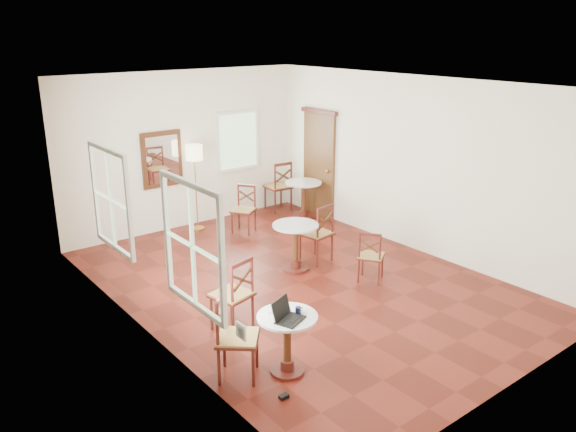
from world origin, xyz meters
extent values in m
plane|color=#5B180F|center=(0.00, 0.00, 0.00)|extent=(7.00, 7.00, 0.00)
cube|color=white|center=(0.00, 3.50, 1.50)|extent=(5.00, 0.02, 3.00)
cube|color=white|center=(0.00, -3.50, 1.50)|extent=(5.00, 0.02, 3.00)
cube|color=white|center=(-2.50, 0.00, 1.50)|extent=(0.02, 7.00, 3.00)
cube|color=white|center=(2.50, 0.00, 1.50)|extent=(0.02, 7.00, 3.00)
cube|color=white|center=(0.00, 0.00, 3.00)|extent=(5.00, 7.00, 0.02)
cube|color=brown|center=(2.46, 2.40, 1.05)|extent=(0.06, 0.90, 2.10)
cube|color=#4F1A13|center=(2.44, 2.40, 2.15)|extent=(0.08, 1.02, 0.08)
sphere|color=#BF8C3F|center=(2.40, 2.08, 1.00)|extent=(0.07, 0.07, 0.07)
cube|color=#4A2613|center=(-0.50, 3.46, 1.40)|extent=(0.80, 0.05, 1.05)
cube|color=white|center=(-0.50, 3.43, 1.40)|extent=(0.64, 0.02, 0.88)
cube|color=white|center=(-2.47, -2.10, 0.95)|extent=(0.02, 0.16, 0.16)
torus|color=red|center=(-2.46, -2.10, 0.95)|extent=(0.02, 0.12, 0.12)
cube|color=white|center=(-2.47, -1.20, 1.55)|extent=(0.06, 1.22, 1.42)
cube|color=white|center=(-2.47, 1.00, 1.55)|extent=(0.06, 1.22, 1.42)
cube|color=white|center=(1.20, 3.47, 1.55)|extent=(1.02, 0.06, 1.22)
cylinder|color=#4F1A13|center=(-1.66, -1.79, 0.02)|extent=(0.39, 0.39, 0.04)
cylinder|color=#4F1A13|center=(-1.66, -1.79, 0.10)|extent=(0.16, 0.16, 0.12)
cylinder|color=#4A2613|center=(-1.66, -1.79, 0.39)|extent=(0.09, 0.09, 0.58)
cylinder|color=#4F1A13|center=(-1.66, -1.79, 0.66)|extent=(0.14, 0.14, 0.06)
cylinder|color=silver|center=(-1.66, -1.79, 0.70)|extent=(0.68, 0.68, 0.03)
cylinder|color=#4F1A13|center=(0.25, 0.42, 0.02)|extent=(0.42, 0.42, 0.04)
cylinder|color=#4F1A13|center=(0.25, 0.42, 0.11)|extent=(0.17, 0.17, 0.13)
cylinder|color=#4A2613|center=(0.25, 0.42, 0.42)|extent=(0.09, 0.09, 0.63)
cylinder|color=#4F1A13|center=(0.25, 0.42, 0.72)|extent=(0.15, 0.15, 0.06)
cylinder|color=silver|center=(0.25, 0.42, 0.76)|extent=(0.74, 0.74, 0.03)
cylinder|color=#4F1A13|center=(2.03, 2.37, 0.02)|extent=(0.42, 0.42, 0.04)
cylinder|color=#4F1A13|center=(2.03, 2.37, 0.11)|extent=(0.17, 0.17, 0.13)
cylinder|color=#4A2613|center=(2.03, 2.37, 0.42)|extent=(0.09, 0.09, 0.63)
cylinder|color=#4F1A13|center=(2.03, 2.37, 0.72)|extent=(0.15, 0.15, 0.06)
cylinder|color=silver|center=(2.03, 2.37, 0.76)|extent=(0.74, 0.74, 0.03)
cylinder|color=#4F1A13|center=(-1.46, -0.32, 0.23)|extent=(0.04, 0.04, 0.47)
cylinder|color=#4F1A13|center=(-1.36, -0.69, 0.23)|extent=(0.04, 0.04, 0.47)
cylinder|color=#4F1A13|center=(-1.82, -0.42, 0.23)|extent=(0.04, 0.04, 0.47)
cylinder|color=#4F1A13|center=(-1.73, -0.78, 0.23)|extent=(0.04, 0.04, 0.47)
cube|color=#4F1A13|center=(-1.59, -0.55, 0.47)|extent=(0.56, 0.56, 0.03)
cube|color=#A17B41|center=(-1.59, -0.55, 0.49)|extent=(0.53, 0.53, 0.04)
cylinder|color=#4F1A13|center=(-1.36, -0.69, 0.73)|extent=(0.04, 0.04, 0.52)
cylinder|color=#4F1A13|center=(-1.73, -0.78, 0.73)|extent=(0.04, 0.04, 0.52)
cube|color=#4F1A13|center=(-1.55, -0.73, 0.97)|extent=(0.39, 0.13, 0.05)
cube|color=#4A2613|center=(-1.55, -0.73, 0.74)|extent=(0.33, 0.11, 0.23)
cube|color=#4A2613|center=(-1.55, -0.73, 0.74)|extent=(0.33, 0.11, 0.23)
cylinder|color=#4F1A13|center=(-2.11, -1.77, 0.23)|extent=(0.04, 0.04, 0.47)
cylinder|color=#4F1A13|center=(-2.39, -1.53, 0.23)|extent=(0.04, 0.04, 0.47)
cylinder|color=#4F1A13|center=(-1.87, -1.49, 0.23)|extent=(0.04, 0.04, 0.47)
cylinder|color=#4F1A13|center=(-2.15, -1.24, 0.23)|extent=(0.04, 0.04, 0.47)
cube|color=#4F1A13|center=(-2.13, -1.51, 0.47)|extent=(0.64, 0.64, 0.03)
cube|color=#A17B41|center=(-2.13, -1.51, 0.49)|extent=(0.62, 0.62, 0.04)
cylinder|color=#4F1A13|center=(-2.39, -1.53, 0.73)|extent=(0.04, 0.04, 0.52)
cylinder|color=#4F1A13|center=(-2.15, -1.24, 0.73)|extent=(0.04, 0.04, 0.52)
cube|color=#4F1A13|center=(-2.27, -1.38, 0.97)|extent=(0.29, 0.32, 0.05)
cube|color=#4A2613|center=(-2.27, -1.38, 0.74)|extent=(0.24, 0.27, 0.23)
cube|color=#4A2613|center=(-2.27, -1.38, 0.74)|extent=(0.24, 0.27, 0.23)
cylinder|color=#4F1A13|center=(0.92, 0.72, 0.24)|extent=(0.04, 0.04, 0.47)
cylinder|color=#4F1A13|center=(0.98, 0.35, 0.24)|extent=(0.04, 0.04, 0.47)
cylinder|color=#4F1A13|center=(0.55, 0.67, 0.24)|extent=(0.04, 0.04, 0.47)
cylinder|color=#4F1A13|center=(0.60, 0.30, 0.24)|extent=(0.04, 0.04, 0.47)
cube|color=#4F1A13|center=(0.76, 0.51, 0.48)|extent=(0.52, 0.52, 0.03)
cube|color=#A17B41|center=(0.76, 0.51, 0.49)|extent=(0.50, 0.50, 0.04)
cylinder|color=#4F1A13|center=(0.98, 0.35, 0.73)|extent=(0.04, 0.04, 0.52)
cylinder|color=#4F1A13|center=(0.60, 0.30, 0.73)|extent=(0.04, 0.04, 0.52)
cube|color=#4F1A13|center=(0.79, 0.32, 0.97)|extent=(0.40, 0.09, 0.05)
cube|color=#4A2613|center=(0.79, 0.32, 0.74)|extent=(0.34, 0.07, 0.23)
cube|color=#4A2613|center=(0.79, 0.32, 0.74)|extent=(0.34, 0.07, 0.23)
cylinder|color=#4F1A13|center=(1.13, -0.65, 0.19)|extent=(0.03, 0.03, 0.39)
cylinder|color=#4F1A13|center=(0.87, -0.82, 0.19)|extent=(0.03, 0.03, 0.39)
cylinder|color=#4F1A13|center=(0.96, -0.39, 0.19)|extent=(0.03, 0.03, 0.39)
cylinder|color=#4F1A13|center=(0.70, -0.56, 0.19)|extent=(0.03, 0.03, 0.39)
cube|color=#4F1A13|center=(0.91, -0.60, 0.39)|extent=(0.53, 0.53, 0.03)
cube|color=#A17B41|center=(0.91, -0.60, 0.41)|extent=(0.50, 0.50, 0.03)
cylinder|color=#4F1A13|center=(0.87, -0.82, 0.60)|extent=(0.03, 0.03, 0.43)
cylinder|color=#4F1A13|center=(0.70, -0.56, 0.60)|extent=(0.03, 0.03, 0.43)
cube|color=#4F1A13|center=(0.78, -0.69, 0.80)|extent=(0.21, 0.29, 0.04)
cube|color=#4A2613|center=(0.78, -0.69, 0.61)|extent=(0.17, 0.25, 0.19)
cube|color=#4A2613|center=(0.78, -0.69, 0.61)|extent=(0.17, 0.25, 0.19)
cylinder|color=#4F1A13|center=(2.21, 3.35, 0.25)|extent=(0.04, 0.04, 0.50)
cylinder|color=#4F1A13|center=(2.17, 2.95, 0.25)|extent=(0.04, 0.04, 0.50)
cylinder|color=#4F1A13|center=(1.81, 3.38, 0.25)|extent=(0.04, 0.04, 0.50)
cylinder|color=#4F1A13|center=(1.77, 2.98, 0.25)|extent=(0.04, 0.04, 0.50)
cube|color=#4F1A13|center=(1.99, 3.16, 0.51)|extent=(0.53, 0.53, 0.03)
cube|color=#A17B41|center=(1.99, 3.16, 0.53)|extent=(0.51, 0.51, 0.04)
cylinder|color=#4F1A13|center=(2.17, 2.95, 0.78)|extent=(0.04, 0.04, 0.56)
cylinder|color=#4F1A13|center=(1.77, 2.98, 0.78)|extent=(0.04, 0.04, 0.56)
cube|color=#4F1A13|center=(1.97, 2.96, 1.04)|extent=(0.43, 0.08, 0.06)
cube|color=#4A2613|center=(1.97, 2.96, 0.80)|extent=(0.36, 0.06, 0.25)
cube|color=#4A2613|center=(1.97, 2.96, 0.80)|extent=(0.36, 0.06, 0.25)
cylinder|color=#4F1A13|center=(0.38, 2.50, 0.21)|extent=(0.03, 0.03, 0.42)
cylinder|color=#4F1A13|center=(0.67, 2.69, 0.21)|extent=(0.03, 0.03, 0.42)
cylinder|color=#4F1A13|center=(0.57, 2.22, 0.21)|extent=(0.03, 0.03, 0.42)
cylinder|color=#4F1A13|center=(0.85, 2.40, 0.21)|extent=(0.03, 0.03, 0.42)
cube|color=#4F1A13|center=(0.62, 2.45, 0.43)|extent=(0.57, 0.57, 0.03)
cube|color=#A17B41|center=(0.62, 2.45, 0.44)|extent=(0.55, 0.55, 0.04)
cylinder|color=#4F1A13|center=(0.67, 2.69, 0.66)|extent=(0.03, 0.03, 0.47)
cylinder|color=#4F1A13|center=(0.85, 2.40, 0.66)|extent=(0.03, 0.03, 0.47)
cube|color=#4F1A13|center=(0.76, 2.55, 0.87)|extent=(0.22, 0.32, 0.05)
cube|color=#4A2613|center=(0.76, 2.55, 0.67)|extent=(0.19, 0.27, 0.21)
cube|color=#4A2613|center=(0.76, 2.55, 0.67)|extent=(0.19, 0.27, 0.21)
cylinder|color=#BF8C3F|center=(0.01, 3.15, 0.01)|extent=(0.27, 0.27, 0.03)
cylinder|color=#BF8C3F|center=(0.01, 3.15, 0.76)|extent=(0.02, 0.02, 1.51)
cylinder|color=beige|center=(0.01, 3.15, 1.51)|extent=(0.32, 0.32, 0.28)
cube|color=black|center=(-1.70, -1.90, 0.73)|extent=(0.38, 0.33, 0.02)
cube|color=black|center=(-1.70, -1.90, 0.74)|extent=(0.29, 0.22, 0.00)
cube|color=black|center=(-1.74, -1.79, 0.84)|extent=(0.32, 0.18, 0.22)
cube|color=silver|center=(-1.74, -1.79, 0.84)|extent=(0.28, 0.15, 0.18)
ellipsoid|color=black|center=(-1.76, -1.94, 0.74)|extent=(0.10, 0.07, 0.04)
cylinder|color=#101735|center=(-1.53, -1.82, 0.76)|extent=(0.07, 0.07, 0.08)
torus|color=#101735|center=(-1.49, -1.82, 0.76)|extent=(0.05, 0.01, 0.05)
cylinder|color=white|center=(-1.77, -1.63, 0.76)|extent=(0.06, 0.06, 0.09)
cube|color=black|center=(-1.99, -2.15, 0.02)|extent=(0.10, 0.06, 0.04)
camera|label=1|loc=(-5.17, -6.25, 3.73)|focal=35.95mm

